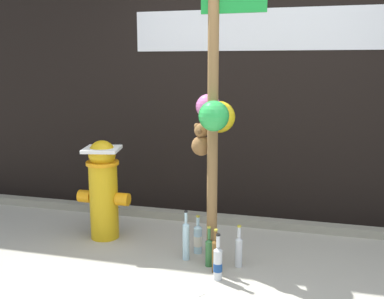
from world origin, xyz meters
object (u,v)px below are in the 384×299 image
(bottle_5, at_px, (209,251))
(bottle_2, at_px, (186,240))
(bottle_0, at_px, (239,250))
(bottle_3, at_px, (198,239))
(memorial_post, at_px, (214,89))
(bottle_1, at_px, (216,255))
(bottle_4, at_px, (218,263))
(fire_hydrant, at_px, (103,188))

(bottle_5, bearing_deg, bottle_2, 161.42)
(bottle_0, height_order, bottle_2, bottle_2)
(bottle_2, height_order, bottle_3, bottle_2)
(memorial_post, bearing_deg, bottle_0, -20.00)
(bottle_1, xyz_separation_m, bottle_2, (-0.28, 0.16, 0.03))
(bottle_5, bearing_deg, bottle_1, -50.73)
(bottle_1, xyz_separation_m, bottle_4, (0.04, -0.11, -0.01))
(memorial_post, height_order, bottle_1, memorial_post)
(bottle_2, distance_m, bottle_4, 0.42)
(fire_hydrant, bearing_deg, bottle_3, -7.27)
(bottle_4, bearing_deg, bottle_2, 139.66)
(bottle_2, bearing_deg, bottle_4, -40.34)
(memorial_post, relative_size, bottle_5, 7.60)
(bottle_4, distance_m, bottle_5, 0.23)
(fire_hydrant, distance_m, bottle_4, 1.33)
(fire_hydrant, distance_m, bottle_1, 1.25)
(bottle_2, relative_size, bottle_3, 1.26)
(bottle_2, bearing_deg, bottle_5, -18.58)
(memorial_post, distance_m, fire_hydrant, 1.40)
(bottle_0, bearing_deg, memorial_post, 160.00)
(fire_hydrant, relative_size, bottle_2, 2.18)
(memorial_post, bearing_deg, bottle_1, -71.13)
(bottle_4, bearing_deg, bottle_1, 109.76)
(bottle_4, bearing_deg, bottle_5, 119.29)
(bottle_1, distance_m, bottle_3, 0.38)
(fire_hydrant, relative_size, bottle_0, 2.66)
(bottle_1, bearing_deg, bottle_5, 129.27)
(bottle_0, bearing_deg, fire_hydrant, 167.55)
(bottle_1, height_order, bottle_2, bottle_2)
(memorial_post, distance_m, bottle_0, 1.27)
(bottle_2, height_order, bottle_4, bottle_2)
(bottle_0, distance_m, bottle_5, 0.23)
(bottle_0, relative_size, bottle_3, 1.03)
(fire_hydrant, relative_size, bottle_1, 2.62)
(bottle_4, bearing_deg, bottle_3, 121.49)
(bottle_0, height_order, bottle_4, bottle_4)
(bottle_3, relative_size, bottle_4, 0.93)
(memorial_post, bearing_deg, bottle_3, 149.49)
(bottle_3, relative_size, bottle_5, 1.00)
(bottle_3, bearing_deg, bottle_2, -112.21)
(bottle_4, bearing_deg, bottle_0, 66.02)
(bottle_0, bearing_deg, bottle_1, -137.38)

